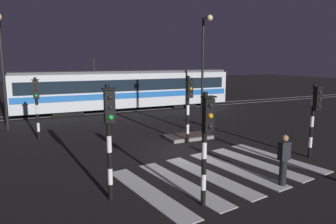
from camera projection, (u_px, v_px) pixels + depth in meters
ground_plane at (188, 153)px, 13.62m from camera, size 120.00×120.00×0.00m
rail_near at (115, 112)px, 24.42m from camera, size 80.00×0.12×0.03m
rail_far at (111, 110)px, 25.70m from camera, size 80.00×0.12×0.03m
crosswalk_zebra at (222, 172)px, 11.30m from camera, size 7.56×5.55×0.02m
traffic_island at (190, 136)px, 16.33m from camera, size 2.49×1.39×0.18m
traffic_light_kerb_mid_left at (206, 133)px, 8.33m from camera, size 0.36×0.42×3.23m
traffic_light_corner_near_right at (315, 110)px, 12.65m from camera, size 0.36×0.42×3.11m
traffic_light_corner_near_left at (109, 126)px, 8.63m from camera, size 0.36×0.42×3.40m
traffic_light_corner_far_left at (36, 99)px, 15.45m from camera, size 0.36×0.42×3.23m
traffic_light_median_centre at (189, 99)px, 14.89m from camera, size 0.36×0.42×3.34m
street_lamp_trackside_left at (2, 58)px, 17.23m from camera, size 0.44×1.21×6.57m
street_lamp_trackside_right at (204, 53)px, 23.56m from camera, size 0.44×1.21×7.37m
tram at (127, 89)px, 25.30m from camera, size 17.89×2.58×4.15m
pedestrian_waiting_at_kerb at (284, 160)px, 9.99m from camera, size 0.36×0.24×1.71m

